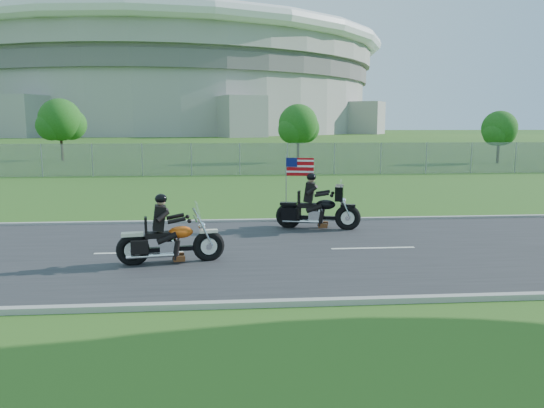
{
  "coord_description": "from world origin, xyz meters",
  "views": [
    {
      "loc": [
        0.26,
        -13.18,
        3.28
      ],
      "look_at": [
        1.36,
        0.0,
        1.24
      ],
      "focal_mm": 35.0,
      "sensor_mm": 36.0,
      "label": 1
    }
  ],
  "objects": [
    {
      "name": "tree_fence_mid",
      "position": [
        -13.95,
        34.04,
        3.3
      ],
      "size": [
        3.96,
        3.69,
        5.3
      ],
      "color": "#382316",
      "rests_on": "ground"
    },
    {
      "name": "motorcycle_lead",
      "position": [
        -1.12,
        -1.01,
        0.53
      ],
      "size": [
        2.49,
        0.84,
        1.68
      ],
      "rotation": [
        0.0,
        0.0,
        0.15
      ],
      "color": "black",
      "rests_on": "ground"
    },
    {
      "name": "curb_south",
      "position": [
        0.0,
        -4.05,
        0.05
      ],
      "size": [
        120.0,
        0.18,
        0.12
      ],
      "primitive_type": "cube",
      "color": "#9E9B93",
      "rests_on": "ground"
    },
    {
      "name": "road",
      "position": [
        0.0,
        0.0,
        0.02
      ],
      "size": [
        120.0,
        8.0,
        0.04
      ],
      "primitive_type": "cube",
      "color": "#28282B",
      "rests_on": "ground"
    },
    {
      "name": "tree_fence_far",
      "position": [
        22.04,
        28.03,
        2.64
      ],
      "size": [
        3.08,
        2.87,
        4.2
      ],
      "color": "#382316",
      "rests_on": "ground"
    },
    {
      "name": "curb_north",
      "position": [
        0.0,
        4.05,
        0.05
      ],
      "size": [
        120.0,
        0.18,
        0.12
      ],
      "primitive_type": "cube",
      "color": "#9E9B93",
      "rests_on": "ground"
    },
    {
      "name": "tree_fence_near",
      "position": [
        6.04,
        30.04,
        2.97
      ],
      "size": [
        3.52,
        3.28,
        4.75
      ],
      "color": "#382316",
      "rests_on": "ground"
    },
    {
      "name": "motorcycle_follow",
      "position": [
        2.99,
        2.69,
        0.6
      ],
      "size": [
        2.59,
        1.14,
        2.19
      ],
      "rotation": [
        0.0,
        0.0,
        -0.25
      ],
      "color": "black",
      "rests_on": "ground"
    },
    {
      "name": "stadium",
      "position": [
        -20.0,
        170.0,
        15.58
      ],
      "size": [
        140.4,
        140.4,
        29.2
      ],
      "color": "#A3A099",
      "rests_on": "ground"
    },
    {
      "name": "ground",
      "position": [
        0.0,
        0.0,
        0.0
      ],
      "size": [
        420.0,
        420.0,
        0.0
      ],
      "primitive_type": "plane",
      "color": "#1F4C17",
      "rests_on": "ground"
    },
    {
      "name": "fence",
      "position": [
        -5.0,
        20.0,
        1.0
      ],
      "size": [
        60.0,
        0.03,
        2.0
      ],
      "primitive_type": "cube",
      "color": "gray",
      "rests_on": "ground"
    }
  ]
}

